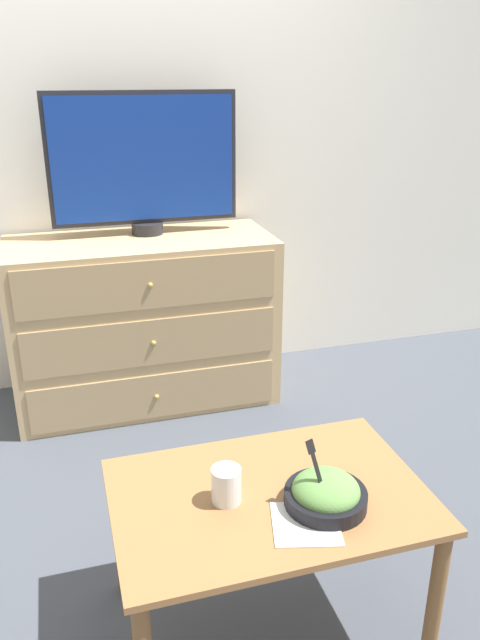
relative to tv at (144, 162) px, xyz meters
name	(u,v)px	position (x,y,z in m)	size (l,w,h in m)	color
ground_plane	(119,374)	(-0.18, 0.20, -1.15)	(12.00, 12.00, 0.00)	#474C56
wall_back	(98,125)	(-0.18, 0.22, 0.15)	(12.00, 0.05, 2.60)	white
dresser	(145,321)	(-0.05, -0.10, -0.74)	(1.23, 0.55, 0.82)	tan
tv	(144,162)	(0.00, 0.00, 0.00)	(0.87, 0.15, 0.64)	#232328
coffee_table	(269,513)	(0.08, -1.59, -0.76)	(0.86, 0.58, 0.46)	#9E6B3D
takeout_bowl	(326,494)	(0.20, -1.68, -0.66)	(0.22, 0.22, 0.19)	black
drink_cup	(226,487)	(-0.05, -1.58, -0.65)	(0.08, 0.08, 0.10)	white
napkin	(306,524)	(0.12, -1.73, -0.69)	(0.21, 0.21, 0.00)	white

